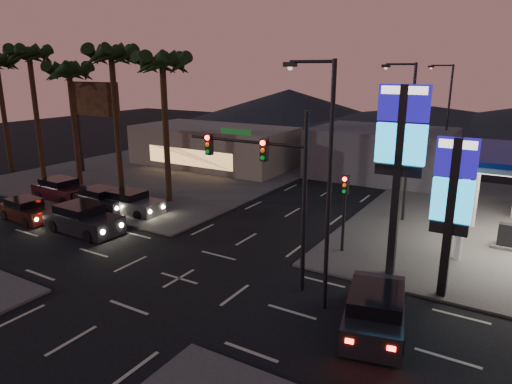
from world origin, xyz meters
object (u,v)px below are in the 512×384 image
Objects in this scene: pylon_sign_tall at (401,144)px; car_lane_b_mid at (102,200)px; pylon_sign_short at (453,194)px; car_lane_b_front at (131,203)px; car_lane_b_rear at (62,190)px; suv_station at (375,310)px; car_lane_a_mid at (27,210)px; traffic_signal_mast at (269,172)px; car_lane_a_front at (83,220)px.

pylon_sign_tall reaches higher than car_lane_b_mid.
pylon_sign_short reaches higher than car_lane_b_front.
suv_station is at bearing -11.54° from car_lane_b_rear.
car_lane_a_mid is at bearing -170.23° from pylon_sign_tall.
car_lane_b_front is 0.95× the size of car_lane_b_rear.
traffic_signal_mast is 1.69× the size of car_lane_b_mid.
car_lane_b_front is at bearing 43.79° from car_lane_a_mid.
suv_station is (21.13, -5.13, 0.07)m from car_lane_b_mid.
traffic_signal_mast is at bearing -160.87° from pylon_sign_short.
pylon_sign_tall is at bearing 98.51° from suv_station.
car_lane_a_mid is (-18.04, -0.41, -4.57)m from traffic_signal_mast.
traffic_signal_mast reaches higher than car_lane_b_front.
pylon_sign_tall reaches higher than car_lane_b_rear.
pylon_sign_tall is 1.12× the size of traffic_signal_mast.
car_lane_b_rear is (-4.56, 0.12, 0.05)m from car_lane_b_mid.
traffic_signal_mast is 1.50× the size of suv_station.
car_lane_a_mid is 6.62m from car_lane_b_front.
car_lane_a_mid is 0.89× the size of car_lane_b_rear.
pylon_sign_tall reaches higher than traffic_signal_mast.
car_lane_b_front reaches higher than car_lane_a_mid.
car_lane_b_mid is 0.95× the size of car_lane_b_rear.
car_lane_a_front reaches higher than car_lane_b_front.
car_lane_b_mid is (-20.39, 0.21, -5.69)m from pylon_sign_tall.
pylon_sign_short is at bearing 7.19° from car_lane_a_front.
pylon_sign_tall is 1.29× the size of pylon_sign_short.
car_lane_a_front is 4.21m from car_lane_b_front.
car_lane_b_mid is at bearing -169.33° from car_lane_b_front.
pylon_sign_tall is 6.02m from traffic_signal_mast.
pylon_sign_short is 1.57× the size of car_lane_a_mid.
pylon_sign_short reaches higher than car_lane_a_front.
car_lane_b_mid is at bearing 166.64° from traffic_signal_mast.
car_lane_b_mid is (2.39, 4.13, 0.05)m from car_lane_a_mid.
traffic_signal_mast reaches higher than car_lane_a_mid.
pylon_sign_short is 1.31× the size of suv_station.
pylon_sign_short reaches higher than car_lane_b_rear.
suv_station is at bearing -14.42° from traffic_signal_mast.
car_lane_a_mid is 4.77m from car_lane_b_mid.
car_lane_b_mid is at bearing -1.53° from car_lane_b_rear.
car_lane_b_rear is at bearing 168.46° from suv_station.
car_lane_a_front is at bearing -168.66° from pylon_sign_tall.
pylon_sign_short is 0.88× the size of traffic_signal_mast.
pylon_sign_short is 27.76m from car_lane_b_rear.
pylon_sign_short is 1.39× the size of car_lane_b_rear.
suv_station is (0.74, -4.92, -5.62)m from pylon_sign_tall.
car_lane_a_mid is at bearing -120.03° from car_lane_b_mid.
traffic_signal_mast is at bearing 165.58° from suv_station.
suv_station reaches higher than car_lane_a_mid.
car_lane_a_mid is 4.78m from car_lane_b_rear.
car_lane_b_rear is at bearing 177.23° from pylon_sign_short.
car_lane_b_rear reaches higher than car_lane_b_mid.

